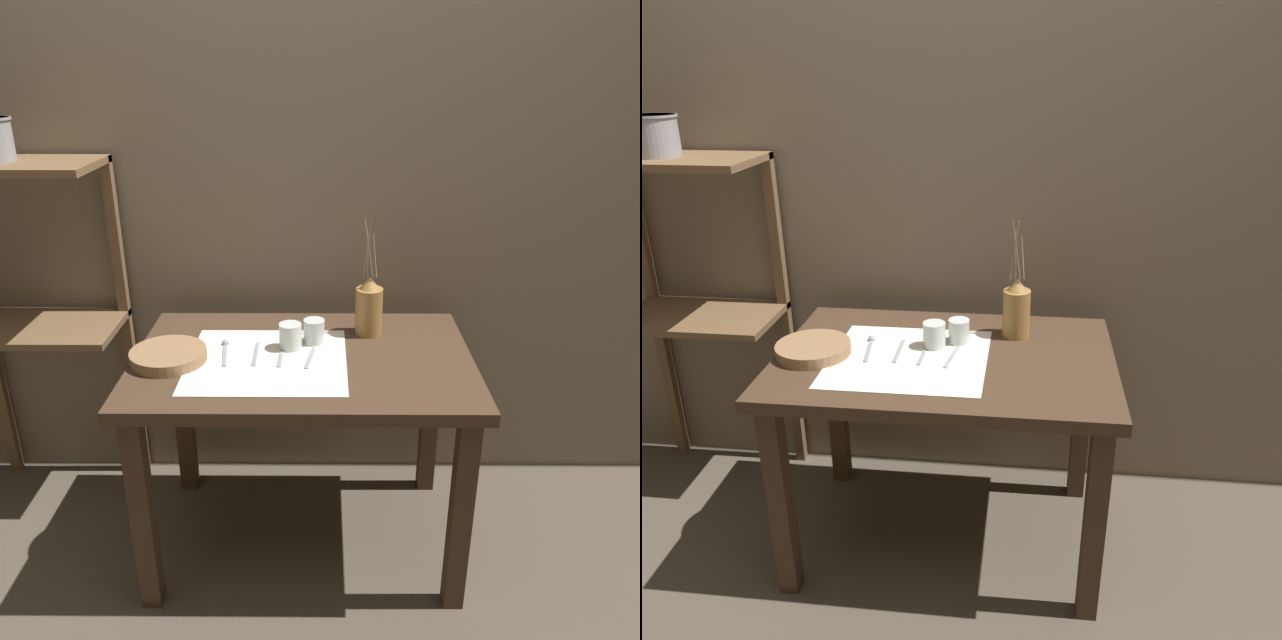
% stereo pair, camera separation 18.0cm
% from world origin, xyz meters
% --- Properties ---
extents(ground_plane, '(12.00, 12.00, 0.00)m').
position_xyz_m(ground_plane, '(0.00, 0.00, 0.00)').
color(ground_plane, brown).
extents(stone_wall_back, '(7.00, 0.06, 2.40)m').
position_xyz_m(stone_wall_back, '(0.00, 0.46, 1.20)').
color(stone_wall_back, '#7A6B56').
rests_on(stone_wall_back, ground_plane).
extents(wooden_table, '(1.05, 0.69, 0.71)m').
position_xyz_m(wooden_table, '(0.00, 0.00, 0.60)').
color(wooden_table, '#422D1E').
rests_on(wooden_table, ground_plane).
extents(wooden_shelf_unit, '(0.56, 0.33, 1.27)m').
position_xyz_m(wooden_shelf_unit, '(-0.94, 0.28, 0.88)').
color(wooden_shelf_unit, brown).
rests_on(wooden_shelf_unit, ground_plane).
extents(linen_cloth, '(0.48, 0.45, 0.00)m').
position_xyz_m(linen_cloth, '(-0.11, -0.04, 0.71)').
color(linen_cloth, silver).
rests_on(linen_cloth, wooden_table).
extents(pitcher_with_flowers, '(0.09, 0.09, 0.39)m').
position_xyz_m(pitcher_with_flowers, '(0.21, 0.17, 0.80)').
color(pitcher_with_flowers, olive).
rests_on(pitcher_with_flowers, wooden_table).
extents(wooden_bowl, '(0.23, 0.23, 0.04)m').
position_xyz_m(wooden_bowl, '(-0.41, -0.04, 0.73)').
color(wooden_bowl, '#8E6B47').
rests_on(wooden_bowl, wooden_table).
extents(glass_tumbler_near, '(0.07, 0.07, 0.08)m').
position_xyz_m(glass_tumbler_near, '(-0.04, 0.05, 0.76)').
color(glass_tumbler_near, silver).
rests_on(glass_tumbler_near, wooden_table).
extents(glass_tumbler_far, '(0.07, 0.07, 0.08)m').
position_xyz_m(glass_tumbler_far, '(0.03, 0.09, 0.75)').
color(glass_tumbler_far, silver).
rests_on(glass_tumbler_far, wooden_table).
extents(spoon_inner, '(0.04, 0.17, 0.02)m').
position_xyz_m(spoon_inner, '(-0.25, 0.04, 0.72)').
color(spoon_inner, '#939399').
rests_on(spoon_inner, wooden_table).
extents(fork_outer, '(0.01, 0.16, 0.00)m').
position_xyz_m(fork_outer, '(-0.15, -0.00, 0.72)').
color(fork_outer, '#939399').
rests_on(fork_outer, wooden_table).
extents(knife_center, '(0.02, 0.16, 0.00)m').
position_xyz_m(knife_center, '(-0.07, -0.01, 0.72)').
color(knife_center, '#939399').
rests_on(knife_center, wooden_table).
extents(fork_inner, '(0.04, 0.16, 0.00)m').
position_xyz_m(fork_inner, '(0.02, -0.02, 0.72)').
color(fork_inner, '#939399').
rests_on(fork_inner, wooden_table).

